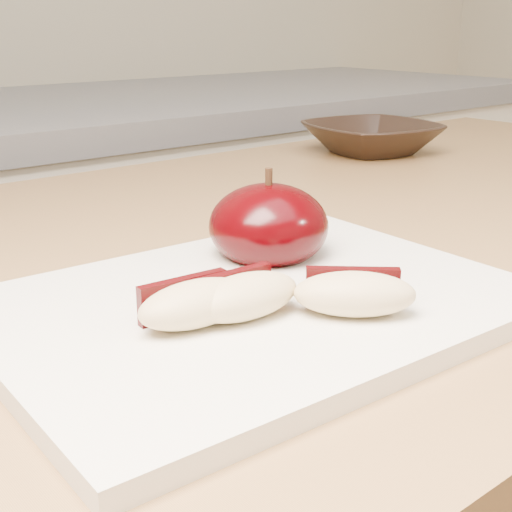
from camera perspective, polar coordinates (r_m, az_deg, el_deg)
cutting_board at (r=0.43m, az=0.00°, el=-3.96°), size 0.32×0.24×0.01m
apple_half at (r=0.50m, az=1.01°, el=2.44°), size 0.10×0.10×0.07m
apple_wedge_a at (r=0.39m, az=-4.92°, el=-3.75°), size 0.07×0.04×0.02m
apple_wedge_b at (r=0.39m, az=-1.02°, el=-3.20°), size 0.07×0.04×0.02m
apple_wedge_c at (r=0.40m, az=7.87°, el=-2.95°), size 0.07×0.07×0.02m
bowl at (r=0.96m, az=9.20°, el=9.31°), size 0.19×0.19×0.04m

